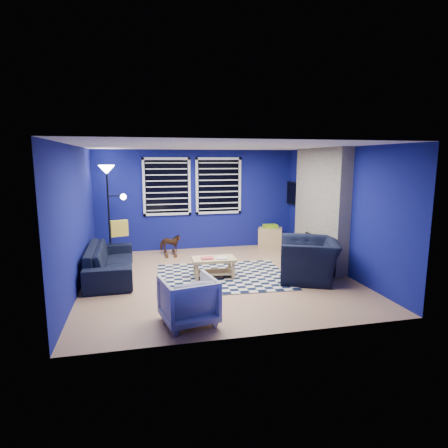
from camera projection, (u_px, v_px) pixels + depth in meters
name	position (u px, v px, depth m)	size (l,w,h in m)	color
floor	(218.00, 277.00, 7.25)	(5.00, 5.00, 0.00)	tan
ceiling	(217.00, 146.00, 6.83)	(5.00, 5.00, 0.00)	white
wall_back	(197.00, 200.00, 9.44)	(5.00, 5.00, 0.00)	navy
wall_left	(77.00, 218.00, 6.49)	(5.00, 5.00, 0.00)	navy
wall_right	(338.00, 210.00, 7.59)	(5.00, 5.00, 0.00)	navy
fireplace	(320.00, 209.00, 8.05)	(0.65, 2.00, 2.50)	gray
window_left	(167.00, 187.00, 9.18)	(1.17, 0.06, 1.42)	black
window_right	(219.00, 186.00, 9.47)	(1.17, 0.06, 1.42)	black
tv	(295.00, 194.00, 9.47)	(0.07, 1.00, 0.58)	black
rug	(222.00, 276.00, 7.29)	(2.50, 2.00, 0.02)	black
sofa	(110.00, 261.00, 7.24)	(0.83, 2.13, 0.62)	black
armchair_big	(309.00, 259.00, 7.10)	(1.04, 1.19, 0.77)	black
armchair_bent	(188.00, 300.00, 5.19)	(0.71, 0.73, 0.67)	gray
rocking_horse	(170.00, 243.00, 8.93)	(0.51, 0.23, 0.43)	#4A2717
coffee_table	(214.00, 263.00, 7.20)	(0.84, 0.51, 0.41)	tan
cabinet	(270.00, 237.00, 9.78)	(0.71, 0.60, 0.59)	tan
floor_lamp	(108.00, 183.00, 8.34)	(0.58, 0.36, 2.14)	black
throw_pillow	(119.00, 228.00, 8.05)	(0.37, 0.11, 0.35)	gold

